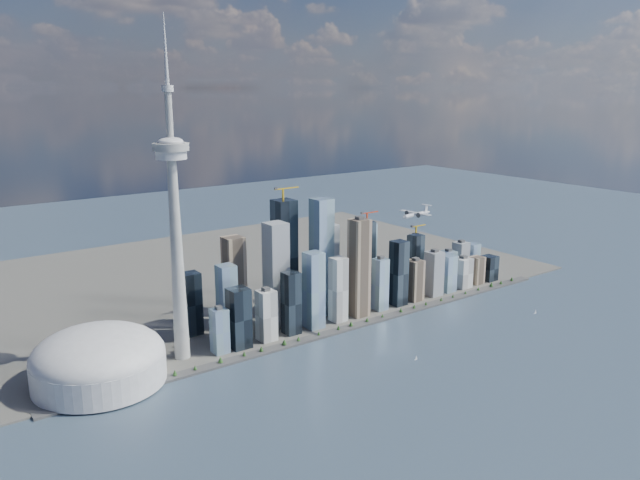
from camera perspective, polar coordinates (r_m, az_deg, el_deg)
ground at (r=1021.06m, az=11.18°, el=-12.31°), size 4000.00×4000.00×0.00m
seawall at (r=1187.23m, az=2.25°, el=-8.13°), size 1100.00×22.00×4.00m
land at (r=1545.53m, az=-8.16°, el=-3.05°), size 1400.00×900.00×3.00m
shoreline_trees at (r=1184.72m, az=2.25°, el=-7.83°), size 960.53×7.20×8.80m
skyscraper_cluster at (r=1260.92m, az=1.96°, el=-3.09°), size 736.00×142.00×255.43m
needle_tower at (r=1021.33m, az=-13.12°, el=1.62°), size 56.00×56.00×550.50m
dome_stadium at (r=1027.86m, az=-19.58°, el=-10.28°), size 200.00×200.00×86.00m
airplane at (r=1139.19m, az=8.80°, el=2.36°), size 76.16×67.49×18.56m
sailboat_west at (r=1076.88m, az=8.78°, el=-10.63°), size 5.98×1.82×8.30m
sailboat_east at (r=1342.08m, az=19.09°, el=-6.24°), size 6.58×2.03×9.14m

